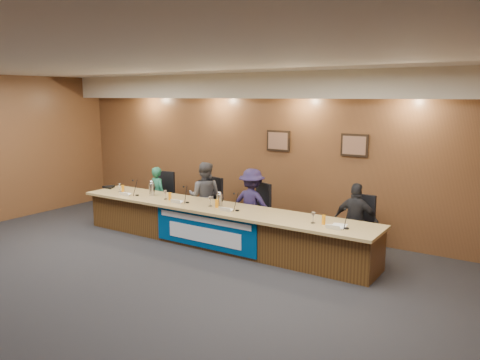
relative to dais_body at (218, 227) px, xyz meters
The scene contains 39 objects.
floor 2.43m from the dais_body, 90.00° to the right, with size 10.00×10.00×0.00m, color black.
ceiling 3.73m from the dais_body, 90.00° to the right, with size 10.00×8.00×0.04m, color silver.
wall_back 2.03m from the dais_body, 90.00° to the left, with size 10.00×0.04×3.20m, color brown.
soffit 2.93m from the dais_body, 90.00° to the left, with size 10.00×0.50×0.50m, color beige.
dais_body is the anchor object (origin of this frame).
dais_top 0.38m from the dais_body, 90.00° to the right, with size 6.10×0.95×0.05m, color tan.
banner 0.42m from the dais_body, 90.00° to the right, with size 2.20×0.02×0.65m, color navy.
banner_text_upper 0.49m from the dais_body, 90.00° to the right, with size 2.00×0.01×0.10m, color silver.
banner_text_lower 0.43m from the dais_body, 90.00° to the right, with size 1.60×0.01×0.28m, color silver.
wall_photo_left 2.21m from the dais_body, 75.71° to the left, with size 0.52×0.04×0.42m, color black.
wall_photo_right 2.95m from the dais_body, 38.13° to the left, with size 0.52×0.04×0.42m, color black.
panelist_a 2.23m from the dais_body, 162.53° to the left, with size 0.44×0.29×1.22m, color #1D6046.
panelist_b 1.11m from the dais_body, 140.67° to the left, with size 0.69×0.54×1.43m, color #4A494E.
panelist_c 0.82m from the dais_body, 63.35° to the left, with size 0.89×0.51×1.39m, color #21193E.
panelist_d 2.51m from the dais_body, 15.47° to the left, with size 0.77×0.32×1.32m, color black.
office_chair_a 2.25m from the dais_body, 160.09° to the left, with size 0.48×0.48×0.08m, color black.
office_chair_b 1.12m from the dais_body, 136.69° to the left, with size 0.48×0.48×0.08m, color black.
office_chair_c 0.84m from the dais_body, 66.43° to the left, with size 0.48×0.48×0.08m, color black.
office_chair_d 2.52m from the dais_body, 17.66° to the left, with size 0.48×0.48×0.08m, color black.
nameplate_a 2.19m from the dais_body, behind, with size 0.24×0.06×0.09m, color white.
microphone_a 1.95m from the dais_body, behind, with size 0.07×0.07×0.02m, color black.
juice_glass_a 2.45m from the dais_body, behind, with size 0.06×0.06×0.15m, color orange.
water_glass_a 2.53m from the dais_body, behind, with size 0.08×0.08×0.18m, color silver.
nameplate_b 0.94m from the dais_body, 161.31° to the right, with size 0.24×0.06×0.09m, color white.
microphone_b 0.76m from the dais_body, 169.11° to the right, with size 0.07×0.07×0.02m, color black.
juice_glass_b 1.16m from the dais_body, behind, with size 0.06×0.06×0.15m, color orange.
water_glass_b 1.29m from the dais_body, behind, with size 0.08×0.08×0.18m, color silver.
nameplate_c 0.63m from the dais_body, 37.30° to the right, with size 0.24×0.06×0.09m, color white.
microphone_c 0.67m from the dais_body, 13.33° to the right, with size 0.07×0.07×0.02m, color black.
juice_glass_c 0.49m from the dais_body, 61.51° to the right, with size 0.06×0.06×0.15m, color orange.
water_glass_c 0.51m from the dais_body, 133.77° to the right, with size 0.08×0.08×0.18m, color silver.
nameplate_d 2.44m from the dais_body, ahead, with size 0.24×0.06×0.09m, color white.
microphone_d 2.58m from the dais_body, ahead, with size 0.07×0.07×0.02m, color black.
juice_glass_d 2.20m from the dais_body, ahead, with size 0.06×0.06×0.15m, color orange.
water_glass_d 2.04m from the dais_body, ahead, with size 0.08×0.08×0.18m, color silver.
carafe_left 1.73m from the dais_body, behind, with size 0.12×0.12×0.25m, color silver.
carafe_mid 0.51m from the dais_body, 22.49° to the left, with size 0.11×0.11×0.22m, color silver.
speakerphone 3.01m from the dais_body, behind, with size 0.32×0.32×0.05m, color black.
paper_stack 2.41m from the dais_body, ahead, with size 0.22×0.30×0.01m, color white.
Camera 1 is at (4.95, -4.40, 2.75)m, focal length 35.00 mm.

